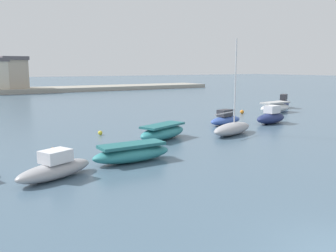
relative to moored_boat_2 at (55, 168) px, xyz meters
name	(u,v)px	position (x,y,z in m)	size (l,w,h in m)	color
moored_boat_2	(55,168)	(0.00, 0.00, 0.00)	(4.17, 2.69, 1.34)	#9E9EA3
moored_boat_3	(132,153)	(4.37, 0.82, -0.01)	(4.55, 1.53, 1.03)	teal
moored_boat_4	(163,132)	(9.01, 5.30, 0.03)	(4.83, 3.18, 1.09)	teal
moored_boat_5	(232,128)	(14.46, 4.03, 0.00)	(4.88, 2.89, 7.23)	#9E9EA3
moored_boat_6	(225,119)	(17.28, 8.08, -0.01)	(4.14, 2.31, 1.38)	#3856A8
moored_boat_7	(271,117)	(21.27, 6.39, 0.11)	(3.96, 2.05, 1.65)	navy
moored_boat_8	(275,107)	(27.86, 11.83, 0.09)	(4.87, 2.23, 1.23)	white
moored_boat_9	(284,103)	(32.41, 14.48, 0.17)	(3.55, 2.75, 1.78)	navy
mooring_buoy_0	(53,150)	(1.20, 5.14, -0.32)	(0.35, 0.35, 0.35)	orange
mooring_buoy_2	(100,133)	(5.80, 9.24, -0.33)	(0.34, 0.34, 0.34)	yellow
mooring_buoy_3	(242,112)	(23.93, 13.01, -0.28)	(0.43, 0.43, 0.43)	orange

